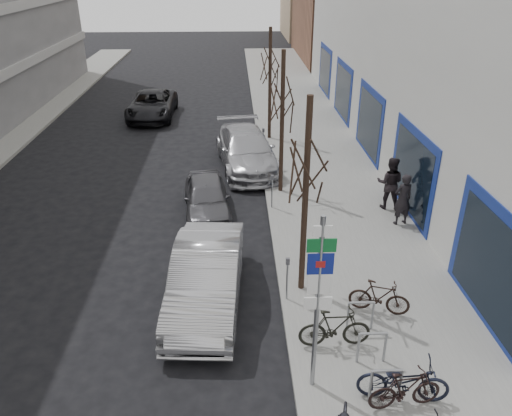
{
  "coord_description": "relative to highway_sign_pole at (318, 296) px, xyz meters",
  "views": [
    {
      "loc": [
        0.86,
        -7.8,
        8.27
      ],
      "look_at": [
        1.41,
        4.76,
        2.0
      ],
      "focal_mm": 35.0,
      "sensor_mm": 36.0,
      "label": 1
    }
  ],
  "objects": [
    {
      "name": "ground",
      "position": [
        -2.4,
        0.01,
        -2.46
      ],
      "size": [
        120.0,
        120.0,
        0.0
      ],
      "primitive_type": "plane",
      "color": "black",
      "rests_on": "ground"
    },
    {
      "name": "sidewalk_east",
      "position": [
        2.1,
        10.01,
        -2.38
      ],
      "size": [
        5.0,
        70.0,
        0.15
      ],
      "primitive_type": "cube",
      "color": "slate",
      "rests_on": "ground"
    },
    {
      "name": "brick_building_far",
      "position": [
        10.6,
        40.01,
        1.54
      ],
      "size": [
        12.0,
        14.0,
        8.0
      ],
      "primitive_type": "cube",
      "color": "brown",
      "rests_on": "ground"
    },
    {
      "name": "highway_sign_pole",
      "position": [
        0.0,
        0.0,
        0.0
      ],
      "size": [
        0.55,
        0.1,
        4.2
      ],
      "color": "gray",
      "rests_on": "ground"
    },
    {
      "name": "bike_rack",
      "position": [
        1.4,
        0.61,
        -1.8
      ],
      "size": [
        0.66,
        2.26,
        0.83
      ],
      "color": "gray",
      "rests_on": "sidewalk_east"
    },
    {
      "name": "tree_near",
      "position": [
        0.2,
        3.51,
        1.65
      ],
      "size": [
        1.8,
        1.8,
        5.5
      ],
      "color": "black",
      "rests_on": "ground"
    },
    {
      "name": "tree_mid",
      "position": [
        0.2,
        10.01,
        1.65
      ],
      "size": [
        1.8,
        1.8,
        5.5
      ],
      "color": "black",
      "rests_on": "ground"
    },
    {
      "name": "tree_far",
      "position": [
        0.2,
        16.51,
        1.65
      ],
      "size": [
        1.8,
        1.8,
        5.5
      ],
      "color": "black",
      "rests_on": "ground"
    },
    {
      "name": "meter_front",
      "position": [
        -0.25,
        3.01,
        -1.54
      ],
      "size": [
        0.1,
        0.08,
        1.27
      ],
      "color": "gray",
      "rests_on": "sidewalk_east"
    },
    {
      "name": "meter_mid",
      "position": [
        -0.25,
        8.51,
        -1.54
      ],
      "size": [
        0.1,
        0.08,
        1.27
      ],
      "color": "gray",
      "rests_on": "sidewalk_east"
    },
    {
      "name": "meter_back",
      "position": [
        -0.25,
        14.01,
        -1.54
      ],
      "size": [
        0.1,
        0.08,
        1.27
      ],
      "color": "gray",
      "rests_on": "sidewalk_east"
    },
    {
      "name": "bike_near_right",
      "position": [
        1.75,
        -0.67,
        -1.84
      ],
      "size": [
        1.58,
        0.63,
        0.93
      ],
      "primitive_type": "imported",
      "rotation": [
        0.0,
        0.0,
        1.69
      ],
      "color": "black",
      "rests_on": "sidewalk_east"
    },
    {
      "name": "bike_mid_curb",
      "position": [
        1.77,
        -0.46,
        -1.74
      ],
      "size": [
        1.93,
        0.84,
        1.14
      ],
      "primitive_type": "imported",
      "rotation": [
        0.0,
        0.0,
        1.42
      ],
      "color": "black",
      "rests_on": "sidewalk_east"
    },
    {
      "name": "bike_mid_inner",
      "position": [
        0.67,
        1.17,
        -1.79
      ],
      "size": [
        1.71,
        0.54,
        1.03
      ],
      "primitive_type": "imported",
      "rotation": [
        0.0,
        0.0,
        1.59
      ],
      "color": "black",
      "rests_on": "sidewalk_east"
    },
    {
      "name": "bike_far_inner",
      "position": [
        2.04,
        2.36,
        -1.84
      ],
      "size": [
        1.62,
        0.93,
        0.94
      ],
      "primitive_type": "imported",
      "rotation": [
        0.0,
        0.0,
        1.25
      ],
      "color": "black",
      "rests_on": "sidewalk_east"
    },
    {
      "name": "parked_car_front",
      "position": [
        -2.37,
        3.12,
        -1.64
      ],
      "size": [
        2.04,
        5.05,
        1.63
      ],
      "primitive_type": "imported",
      "rotation": [
        0.0,
        0.0,
        -0.06
      ],
      "color": "#AEAFB4",
      "rests_on": "ground"
    },
    {
      "name": "parked_car_mid",
      "position": [
        -2.6,
        8.38,
        -1.79
      ],
      "size": [
        1.96,
        4.05,
        1.33
      ],
      "primitive_type": "imported",
      "rotation": [
        0.0,
        0.0,
        0.1
      ],
      "color": "#4F4F54",
      "rests_on": "ground"
    },
    {
      "name": "parked_car_back",
      "position": [
        -1.05,
        12.84,
        -1.64
      ],
      "size": [
        3.04,
        5.92,
        1.64
      ],
      "primitive_type": "imported",
      "rotation": [
        0.0,
        0.0,
        0.13
      ],
      "color": "#AAAAAF",
      "rests_on": "ground"
    },
    {
      "name": "lane_car",
      "position": [
        -6.31,
        20.96,
        -1.71
      ],
      "size": [
        2.53,
        5.38,
        1.49
      ],
      "primitive_type": "imported",
      "rotation": [
        0.0,
        0.0,
        -0.01
      ],
      "color": "black",
      "rests_on": "ground"
    },
    {
      "name": "pedestrian_near",
      "position": [
        4.05,
        7.08,
        -1.39
      ],
      "size": [
        0.76,
        0.59,
        1.83
      ],
      "primitive_type": "imported",
      "rotation": [
        0.0,
        0.0,
        3.4
      ],
      "color": "black",
      "rests_on": "sidewalk_east"
    },
    {
      "name": "pedestrian_far",
      "position": [
        3.96,
        8.33,
        -1.33
      ],
      "size": [
        0.85,
        0.71,
        1.96
      ],
      "primitive_type": "imported",
      "rotation": [
        0.0,
        0.0,
        2.79
      ],
      "color": "black",
      "rests_on": "sidewalk_east"
    }
  ]
}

